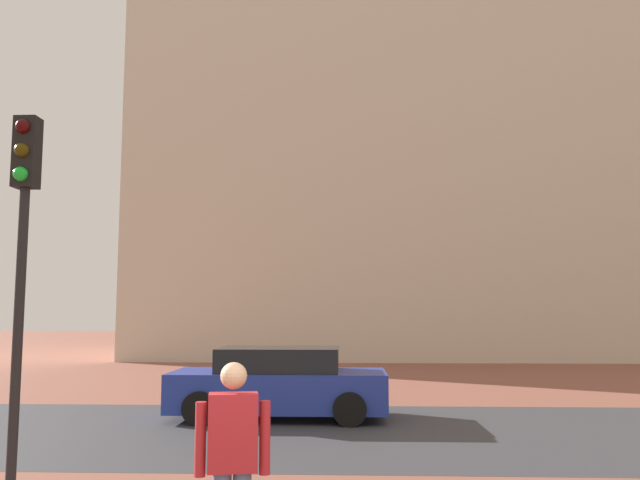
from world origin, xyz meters
The scene contains 6 objects.
ground_plane centered at (0.00, 10.00, 0.00)m, with size 120.00×120.00×0.00m, color brown.
street_asphalt_strip centered at (0.00, 8.11, 0.00)m, with size 120.00×6.38×0.00m, color #38383D.
landmark_building centered at (3.17, 30.09, 11.61)m, with size 26.18×12.74×36.49m.
person_skater centered at (-0.49, 1.45, 0.96)m, with size 0.60×0.34×1.73m.
car_blue centered at (-0.94, 9.52, 0.69)m, with size 4.33×2.06×1.42m.
traffic_light_pole centered at (-3.54, 3.85, 3.20)m, with size 0.28×0.34×4.57m.
Camera 1 is at (0.44, -3.99, 2.14)m, focal length 36.73 mm.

